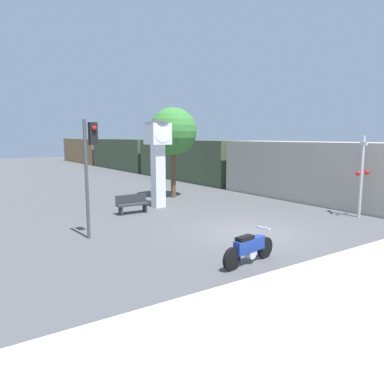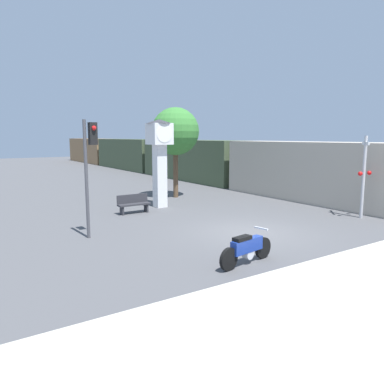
{
  "view_description": "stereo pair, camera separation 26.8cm",
  "coord_description": "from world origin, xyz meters",
  "px_view_note": "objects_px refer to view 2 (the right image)",
  "views": [
    {
      "loc": [
        -9.88,
        -10.46,
        3.71
      ],
      "look_at": [
        -1.5,
        1.77,
        1.5
      ],
      "focal_mm": 35.0,
      "sensor_mm": 36.0,
      "label": 1
    },
    {
      "loc": [
        -9.66,
        -10.61,
        3.71
      ],
      "look_at": [
        -1.5,
        1.77,
        1.5
      ],
      "focal_mm": 35.0,
      "sensor_mm": 36.0,
      "label": 2
    }
  ],
  "objects_px": {
    "railroad_crossing_signal": "(364,173)",
    "bench": "(134,203)",
    "freight_train": "(156,156)",
    "clock_tower": "(160,149)",
    "street_tree": "(175,132)",
    "motorcycle": "(247,248)",
    "traffic_light": "(90,157)"
  },
  "relations": [
    {
      "from": "bench",
      "to": "freight_train",
      "type": "bearing_deg",
      "value": 58.92
    },
    {
      "from": "freight_train",
      "to": "street_tree",
      "type": "xyz_separation_m",
      "value": [
        -6.15,
        -14.16,
        2.28
      ]
    },
    {
      "from": "traffic_light",
      "to": "clock_tower",
      "type": "bearing_deg",
      "value": 38.28
    },
    {
      "from": "freight_train",
      "to": "traffic_light",
      "type": "relative_size",
      "value": 12.1
    },
    {
      "from": "motorcycle",
      "to": "street_tree",
      "type": "distance_m",
      "value": 12.97
    },
    {
      "from": "freight_train",
      "to": "railroad_crossing_signal",
      "type": "relative_size",
      "value": 13.91
    },
    {
      "from": "street_tree",
      "to": "railroad_crossing_signal",
      "type": "bearing_deg",
      "value": -67.25
    },
    {
      "from": "railroad_crossing_signal",
      "to": "motorcycle",
      "type": "bearing_deg",
      "value": -167.81
    },
    {
      "from": "clock_tower",
      "to": "railroad_crossing_signal",
      "type": "xyz_separation_m",
      "value": [
        6.43,
        -7.46,
        -1.0
      ]
    },
    {
      "from": "clock_tower",
      "to": "street_tree",
      "type": "xyz_separation_m",
      "value": [
        2.34,
        2.3,
        0.93
      ]
    },
    {
      "from": "street_tree",
      "to": "traffic_light",
      "type": "bearing_deg",
      "value": -139.64
    },
    {
      "from": "traffic_light",
      "to": "bench",
      "type": "height_order",
      "value": "traffic_light"
    },
    {
      "from": "clock_tower",
      "to": "freight_train",
      "type": "distance_m",
      "value": 18.57
    },
    {
      "from": "motorcycle",
      "to": "clock_tower",
      "type": "bearing_deg",
      "value": 67.01
    },
    {
      "from": "railroad_crossing_signal",
      "to": "bench",
      "type": "relative_size",
      "value": 2.34
    },
    {
      "from": "clock_tower",
      "to": "traffic_light",
      "type": "distance_m",
      "value": 6.37
    },
    {
      "from": "railroad_crossing_signal",
      "to": "freight_train",
      "type": "bearing_deg",
      "value": 85.08
    },
    {
      "from": "bench",
      "to": "clock_tower",
      "type": "bearing_deg",
      "value": 21.88
    },
    {
      "from": "clock_tower",
      "to": "street_tree",
      "type": "bearing_deg",
      "value": 44.41
    },
    {
      "from": "clock_tower",
      "to": "street_tree",
      "type": "distance_m",
      "value": 3.41
    },
    {
      "from": "bench",
      "to": "railroad_crossing_signal",
      "type": "bearing_deg",
      "value": -38.9
    },
    {
      "from": "motorcycle",
      "to": "freight_train",
      "type": "height_order",
      "value": "freight_train"
    },
    {
      "from": "motorcycle",
      "to": "bench",
      "type": "height_order",
      "value": "motorcycle"
    },
    {
      "from": "freight_train",
      "to": "motorcycle",
      "type": "bearing_deg",
      "value": -112.56
    },
    {
      "from": "street_tree",
      "to": "bench",
      "type": "height_order",
      "value": "street_tree"
    },
    {
      "from": "motorcycle",
      "to": "street_tree",
      "type": "height_order",
      "value": "street_tree"
    },
    {
      "from": "motorcycle",
      "to": "traffic_light",
      "type": "distance_m",
      "value": 6.55
    },
    {
      "from": "clock_tower",
      "to": "freight_train",
      "type": "height_order",
      "value": "clock_tower"
    },
    {
      "from": "freight_train",
      "to": "clock_tower",
      "type": "bearing_deg",
      "value": -117.3
    },
    {
      "from": "clock_tower",
      "to": "bench",
      "type": "distance_m",
      "value": 3.26
    },
    {
      "from": "motorcycle",
      "to": "railroad_crossing_signal",
      "type": "distance_m",
      "value": 8.99
    },
    {
      "from": "motorcycle",
      "to": "traffic_light",
      "type": "relative_size",
      "value": 0.52
    }
  ]
}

